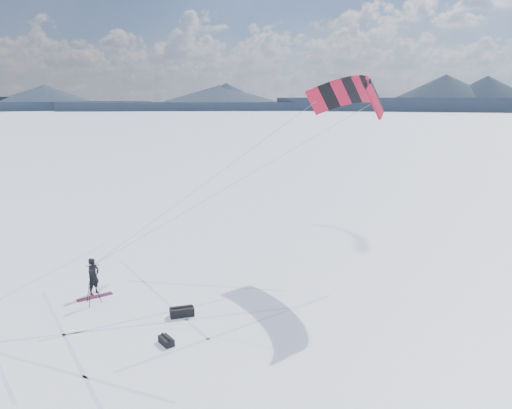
# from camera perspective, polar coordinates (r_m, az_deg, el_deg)

# --- Properties ---
(ground) EXTENTS (1800.00, 1800.00, 0.00)m
(ground) POSITION_cam_1_polar(r_m,az_deg,el_deg) (21.35, -17.54, -11.90)
(ground) COLOR white
(horizon_hills) EXTENTS (704.00, 704.42, 10.32)m
(horizon_hills) POSITION_cam_1_polar(r_m,az_deg,el_deg) (19.98, -18.37, 0.07)
(horizon_hills) COLOR black
(horizon_hills) RESTS_ON ground
(snow_tracks) EXTENTS (17.62, 14.39, 0.01)m
(snow_tracks) POSITION_cam_1_polar(r_m,az_deg,el_deg) (20.98, -19.78, -12.49)
(snow_tracks) COLOR #A9B8DD
(snow_tracks) RESTS_ON ground
(snowkiter) EXTENTS (0.60, 0.71, 1.64)m
(snowkiter) POSITION_cam_1_polar(r_m,az_deg,el_deg) (23.47, -17.94, -9.69)
(snowkiter) COLOR black
(snowkiter) RESTS_ON ground
(snowboard) EXTENTS (1.33, 1.23, 0.04)m
(snowboard) POSITION_cam_1_polar(r_m,az_deg,el_deg) (23.08, -17.95, -10.01)
(snowboard) COLOR #831D4E
(snowboard) RESTS_ON ground
(tripod) EXTENTS (0.68, 0.60, 1.51)m
(tripod) POSITION_cam_1_polar(r_m,az_deg,el_deg) (22.06, -18.32, -8.45)
(tripod) COLOR black
(tripod) RESTS_ON ground
(gear_bag_a) EXTENTS (1.03, 0.77, 0.42)m
(gear_bag_a) POSITION_cam_1_polar(r_m,az_deg,el_deg) (20.41, -8.47, -12.02)
(gear_bag_a) COLOR black
(gear_bag_a) RESTS_ON ground
(gear_bag_b) EXTENTS (0.70, 0.72, 0.31)m
(gear_bag_b) POSITION_cam_1_polar(r_m,az_deg,el_deg) (18.42, -10.22, -15.06)
(gear_bag_b) COLOR black
(gear_bag_b) RESTS_ON ground
(power_kite) EXTENTS (12.85, 8.08, 8.23)m
(power_kite) POSITION_cam_1_polar(r_m,az_deg,el_deg) (25.14, 10.95, 12.19)
(power_kite) COLOR red
(power_kite) RESTS_ON ground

